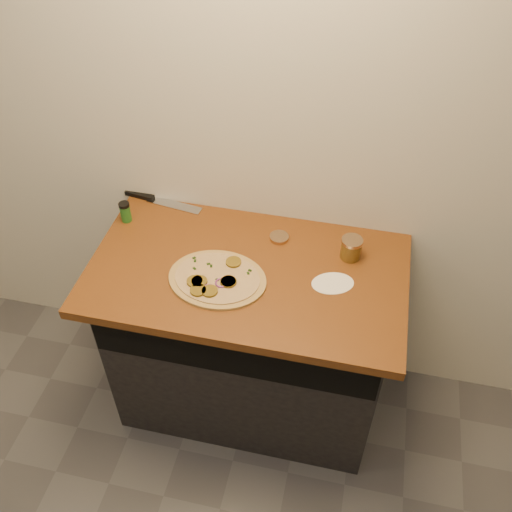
% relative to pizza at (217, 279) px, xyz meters
% --- Properties ---
extents(cabinet, '(1.10, 0.60, 0.86)m').
position_rel_pizza_xyz_m(cabinet, '(0.10, 0.11, -0.48)').
color(cabinet, black).
rests_on(cabinet, ground).
extents(countertop, '(1.20, 0.70, 0.04)m').
position_rel_pizza_xyz_m(countertop, '(0.10, 0.08, -0.03)').
color(countertop, brown).
rests_on(countertop, cabinet).
extents(pizza, '(0.38, 0.38, 0.02)m').
position_rel_pizza_xyz_m(pizza, '(0.00, 0.00, 0.00)').
color(pizza, tan).
rests_on(pizza, countertop).
extents(chefs_knife, '(0.36, 0.09, 0.02)m').
position_rel_pizza_xyz_m(chefs_knife, '(-0.38, 0.40, -0.00)').
color(chefs_knife, '#B7BAC1').
rests_on(chefs_knife, countertop).
extents(mason_jar_lid, '(0.10, 0.10, 0.02)m').
position_rel_pizza_xyz_m(mason_jar_lid, '(0.18, 0.27, -0.00)').
color(mason_jar_lid, tan).
rests_on(mason_jar_lid, countertop).
extents(salsa_jar, '(0.08, 0.08, 0.09)m').
position_rel_pizza_xyz_m(salsa_jar, '(0.47, 0.24, 0.04)').
color(salsa_jar, maroon).
rests_on(salsa_jar, countertop).
extents(spice_shaker, '(0.04, 0.04, 0.09)m').
position_rel_pizza_xyz_m(spice_shaker, '(-0.45, 0.25, 0.04)').
color(spice_shaker, '#23621F').
rests_on(spice_shaker, countertop).
extents(flour_spill, '(0.20, 0.20, 0.00)m').
position_rel_pizza_xyz_m(flour_spill, '(0.42, 0.08, -0.01)').
color(flour_spill, white).
rests_on(flour_spill, countertop).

